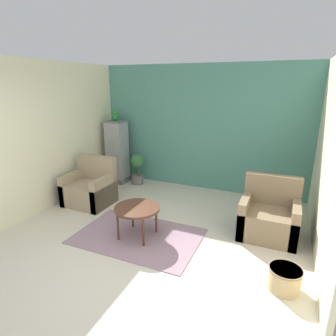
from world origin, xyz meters
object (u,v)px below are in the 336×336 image
Objects in this scene: armchair_right at (269,217)px; potted_plant at (137,166)px; armchair_left at (90,189)px; birdcage at (117,152)px; parrot at (116,116)px; coffee_table at (137,210)px; wicker_basket at (285,278)px.

potted_plant is at bearing 157.87° from armchair_right.
birdcage reaches higher than armchair_left.
armchair_left is at bearing -80.55° from parrot.
armchair_left is 1.00× the size of armchair_right.
parrot is at bearing 90.00° from birdcage.
parrot is 0.34× the size of potted_plant.
potted_plant is at bearing 119.59° from coffee_table.
parrot reaches higher than birdcage.
potted_plant is (0.29, 1.37, 0.13)m from armchair_left.
armchair_right is 1.27× the size of potted_plant.
coffee_table reaches higher than wicker_basket.
coffee_table is at bearing -154.84° from armchair_right.
armchair_left is (-1.48, 0.74, -0.16)m from coffee_table.
potted_plant reaches higher than coffee_table.
wicker_basket is (3.84, -2.44, -1.42)m from parrot.
birdcage is at bearing 129.33° from coffee_table.
armchair_right is 3.97m from parrot.
armchair_right is 2.43× the size of wicker_basket.
potted_plant is 1.92× the size of wicker_basket.
birdcage is at bearing -90.00° from parrot.
armchair_right reaches higher than coffee_table.
birdcage is at bearing 99.46° from armchair_left.
coffee_table is 1.85× the size of wicker_basket.
armchair_right is 3.78m from birdcage.
armchair_right is 0.63× the size of birdcage.
coffee_table is 2.18m from wicker_basket.
armchair_left and armchair_right have the same top height.
coffee_table is 2.82× the size of parrot.
armchair_right is at bearing 25.16° from coffee_table.
birdcage is 3.89× the size of wicker_basket.
armchair_left is 3.71× the size of parrot.
birdcage is (-1.71, 2.08, 0.27)m from coffee_table.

